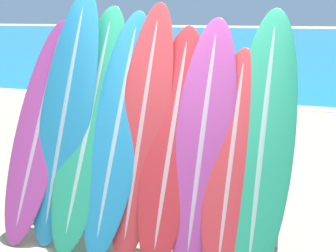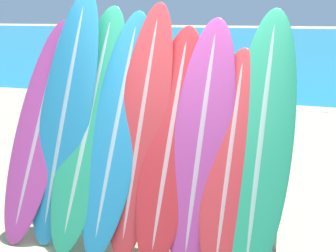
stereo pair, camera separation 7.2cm
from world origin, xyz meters
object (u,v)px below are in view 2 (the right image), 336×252
Objects in this scene: surfboard_slot_2 at (89,121)px; surfboard_slot_4 at (141,125)px; surfboard_slot_0 at (40,126)px; surfboard_slot_8 at (262,138)px; surfboard_rack at (141,191)px; surfboard_slot_3 at (117,127)px; surfboard_slot_5 at (171,140)px; surfboard_slot_7 at (230,158)px; person_mid_beach at (143,85)px; surfboard_slot_1 at (66,112)px; person_near_water at (264,83)px; surfboard_slot_6 at (202,138)px.

surfboard_slot_4 is at bearing -1.34° from surfboard_slot_2.
surfboard_slot_8 is (2.26, 0.03, 0.06)m from surfboard_slot_0.
surfboard_slot_3 reaches higher than surfboard_rack.
surfboard_slot_7 is at bearing -5.97° from surfboard_slot_5.
surfboard_slot_2 reaches higher than person_mid_beach.
surfboard_slot_1 is 5.58m from person_near_water.
surfboard_rack is 1.15× the size of surfboard_slot_2.
surfboard_slot_0 is at bearing 179.65° from surfboard_slot_6.
surfboard_slot_1 is 1.08× the size of surfboard_slot_8.
surfboard_slot_0 is 5.69m from person_near_water.
surfboard_slot_7 reaches higher than person_near_water.
surfboard_rack is 1.73× the size of person_near_water.
surfboard_slot_6 is 4.48m from person_mid_beach.
surfboard_slot_0 is 1.12× the size of surfboard_slot_7.
surfboard_slot_5 is 0.92× the size of surfboard_slot_8.
surfboard_slot_1 is 1.17× the size of surfboard_slot_5.
person_near_water is at bearing 97.55° from surfboard_slot_8.
surfboard_slot_3 is 0.99× the size of surfboard_slot_8.
surfboard_slot_4 reaches higher than person_near_water.
surfboard_slot_4 reaches higher than surfboard_rack.
surfboard_rack is at bearing -6.30° from surfboard_slot_1.
surfboard_slot_3 reaches higher than person_mid_beach.
surfboard_slot_4 is at bearing 171.01° from surfboard_slot_5.
surfboard_rack is 1.17× the size of surfboard_slot_3.
surfboard_slot_2 is at bearing 178.66° from surfboard_slot_4.
surfboard_slot_2 is 3.99m from person_mid_beach.
surfboard_slot_1 is 1.16m from surfboard_slot_5.
surfboard_slot_8 is at bearing 51.21° from person_mid_beach.
surfboard_slot_2 is 1.48m from surfboard_slot_7.
surfboard_slot_5 is 0.96× the size of surfboard_slot_6.
surfboard_slot_1 reaches higher than surfboard_slot_2.
surfboard_rack is 1.13× the size of surfboard_slot_4.
surfboard_slot_2 is 1.20× the size of surfboard_slot_7.
surfboard_slot_8 is (0.83, 0.04, 0.09)m from surfboard_slot_5.
person_mid_beach is at bearing 121.55° from surfboard_slot_7.
surfboard_rack is at bearing -2.22° from surfboard_slot_0.
surfboard_slot_5 is at bearing 5.39° from surfboard_rack.
surfboard_slot_6 is 1.14× the size of surfboard_slot_7.
person_mid_beach is (-0.44, 3.91, -0.15)m from surfboard_slot_0.
surfboard_slot_5 is 5.50m from person_near_water.
surfboard_slot_3 is 0.25m from surfboard_slot_4.
surfboard_slot_6 is at bearing -2.41° from surfboard_slot_1.
surfboard_slot_7 is (1.14, -0.10, -0.17)m from surfboard_slot_3.
surfboard_slot_5 reaches higher than surfboard_slot_7.
surfboard_slot_2 is at bearing 175.91° from surfboard_slot_5.
surfboard_slot_6 reaches higher than person_mid_beach.
person_mid_beach is (-1.98, -1.57, 0.09)m from person_near_water.
surfboard_slot_4 is (0.57, -0.01, 0.01)m from surfboard_slot_2.
surfboard_slot_2 is at bearing 175.32° from surfboard_slot_3.
surfboard_slot_5 is at bearing -3.31° from surfboard_slot_1.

